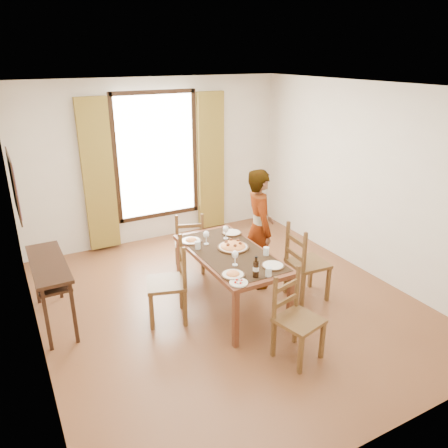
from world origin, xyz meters
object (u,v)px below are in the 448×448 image
dining_table (230,257)px  man (259,229)px  console_table (49,271)px  pasta_platter (233,245)px

dining_table → man: size_ratio=1.01×
dining_table → console_table: bearing=161.5°
dining_table → pasta_platter: pasta_platter is taller
console_table → man: 2.69m
console_table → man: bearing=-7.3°
man → pasta_platter: (-0.55, -0.26, -0.02)m
console_table → dining_table: 2.14m
dining_table → pasta_platter: (0.08, 0.08, 0.12)m
man → pasta_platter: man is taller
man → dining_table: bearing=133.4°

